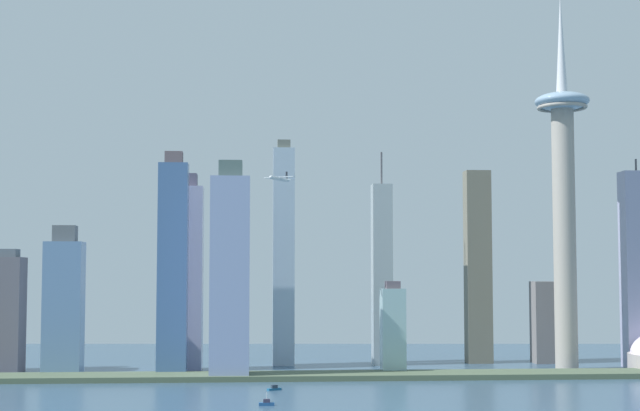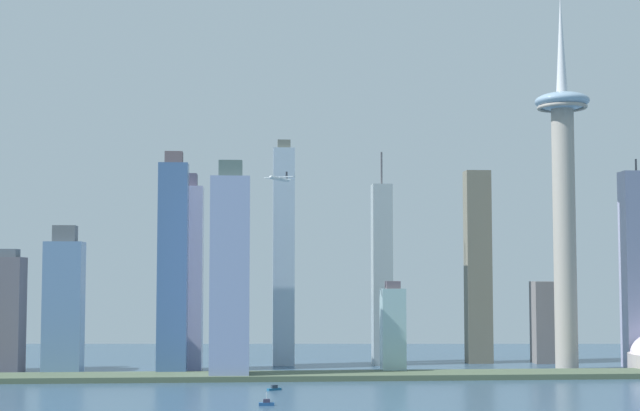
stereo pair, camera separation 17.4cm
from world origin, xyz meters
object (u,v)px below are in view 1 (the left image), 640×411
at_px(skyscraper_8, 173,267).
at_px(airplane, 279,178).
at_px(observation_tower, 564,183).
at_px(skyscraper_2, 230,275).
at_px(boat_0, 274,388).
at_px(skyscraper_11, 638,269).
at_px(skyscraper_12, 393,330).
at_px(skyscraper_0, 478,266).
at_px(skyscraper_1, 7,313).
at_px(skyscraper_5, 64,305).
at_px(boat_1, 267,403).
at_px(skyscraper_3, 186,275).
at_px(skyscraper_4, 382,274).
at_px(skyscraper_10, 284,254).
at_px(skyscraper_9, 543,322).

height_order(skyscraper_8, airplane, skyscraper_8).
bearing_deg(observation_tower, skyscraper_2, -168.76).
xyz_separation_m(observation_tower, boat_0, (-227.64, -113.04, -143.13)).
distance_m(skyscraper_11, skyscraper_12, 212.32).
distance_m(skyscraper_0, skyscraper_1, 376.23).
relative_size(skyscraper_5, boat_1, 12.53).
bearing_deg(skyscraper_12, skyscraper_3, 164.33).
height_order(skyscraper_5, skyscraper_12, skyscraper_5).
distance_m(observation_tower, airplane, 226.02).
bearing_deg(skyscraper_1, skyscraper_0, 7.70).
bearing_deg(skyscraper_4, skyscraper_5, -164.90).
relative_size(skyscraper_1, airplane, 3.77).
bearing_deg(airplane, skyscraper_12, 128.87).
bearing_deg(skyscraper_3, skyscraper_8, -99.89).
relative_size(observation_tower, skyscraper_2, 1.92).
bearing_deg(skyscraper_8, skyscraper_0, 18.79).
bearing_deg(skyscraper_10, skyscraper_12, -44.69).
xyz_separation_m(observation_tower, skyscraper_4, (-136.61, 47.68, -70.84)).
height_order(skyscraper_1, boat_1, skyscraper_1).
bearing_deg(boat_1, observation_tower, -143.76).
height_order(skyscraper_0, skyscraper_12, skyscraper_0).
xyz_separation_m(skyscraper_1, boat_1, (191.98, -193.30, -42.84)).
height_order(skyscraper_10, boat_0, skyscraper_10).
relative_size(observation_tower, boat_1, 33.99).
height_order(skyscraper_5, skyscraper_10, skyscraper_10).
relative_size(observation_tower, skyscraper_12, 4.32).
bearing_deg(boat_0, airplane, -121.82).
relative_size(skyscraper_5, skyscraper_8, 0.67).
bearing_deg(skyscraper_11, airplane, -169.45).
bearing_deg(skyscraper_4, skyscraper_3, -168.99).
height_order(skyscraper_5, boat_1, skyscraper_5).
height_order(skyscraper_2, skyscraper_4, skyscraper_4).
height_order(skyscraper_4, skyscraper_10, skyscraper_10).
bearing_deg(skyscraper_2, skyscraper_12, 12.02).
distance_m(skyscraper_8, skyscraper_10, 112.38).
bearing_deg(skyscraper_9, skyscraper_10, -178.96).
bearing_deg(observation_tower, skyscraper_3, 176.61).
distance_m(skyscraper_9, skyscraper_11, 88.76).
bearing_deg(boat_1, skyscraper_9, -136.15).
distance_m(skyscraper_2, skyscraper_5, 127.56).
distance_m(skyscraper_8, skyscraper_12, 167.65).
bearing_deg(skyscraper_0, skyscraper_8, -161.21).
bearing_deg(boat_1, airplane, -96.17).
relative_size(skyscraper_5, boat_0, 11.53).
bearing_deg(skyscraper_2, skyscraper_8, 146.82).
bearing_deg(skyscraper_5, skyscraper_10, 23.02).
relative_size(skyscraper_0, skyscraper_8, 0.98).
distance_m(skyscraper_3, skyscraper_10, 84.97).
height_order(skyscraper_8, skyscraper_9, skyscraper_8).
distance_m(observation_tower, skyscraper_12, 180.07).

